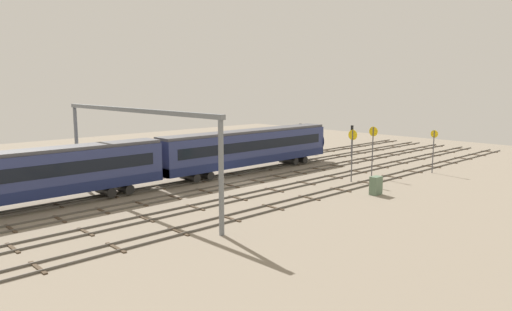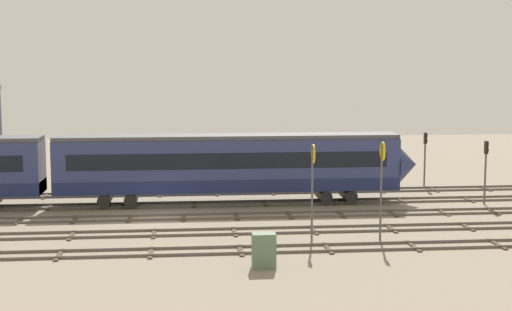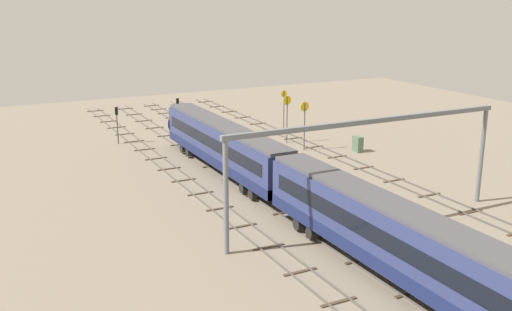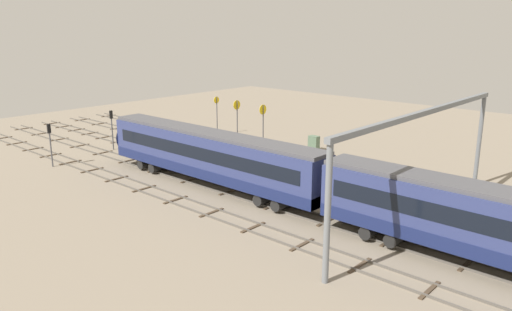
{
  "view_description": "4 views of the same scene",
  "coord_description": "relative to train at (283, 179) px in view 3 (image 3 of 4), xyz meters",
  "views": [
    {
      "loc": [
        -32.12,
        -35.47,
        10.24
      ],
      "look_at": [
        4.13,
        2.47,
        2.24
      ],
      "focal_mm": 32.98,
      "sensor_mm": 36.0,
      "label": 1
    },
    {
      "loc": [
        1.74,
        -47.32,
        9.95
      ],
      "look_at": [
        6.73,
        2.85,
        3.66
      ],
      "focal_mm": 52.16,
      "sensor_mm": 36.0,
      "label": 2
    },
    {
      "loc": [
        -46.48,
        26.81,
        17.06
      ],
      "look_at": [
        3.18,
        1.75,
        1.86
      ],
      "focal_mm": 41.67,
      "sensor_mm": 36.0,
      "label": 3
    },
    {
      "loc": [
        -26.33,
        33.0,
        13.83
      ],
      "look_at": [
        3.53,
        -0.11,
        2.16
      ],
      "focal_mm": 35.1,
      "sensor_mm": 36.0,
      "label": 4
    }
  ],
  "objects": [
    {
      "name": "speed_sign_far_trackside",
      "position": [
        26.78,
        -15.18,
        0.55
      ],
      "size": [
        0.14,
        0.87,
        4.99
      ],
      "color": "#4C4C51",
      "rests_on": "ground"
    },
    {
      "name": "track_far_background",
      "position": [
        6.88,
        4.43,
        -2.59
      ],
      "size": [
        89.82,
        2.4,
        0.16
      ],
      "color": "#59544C",
      "rests_on": "ground"
    },
    {
      "name": "speed_sign_mid_trackside",
      "position": [
        19.67,
        -11.59,
        1.08
      ],
      "size": [
        0.14,
        1.06,
        5.6
      ],
      "color": "#4C4C51",
      "rests_on": "ground"
    },
    {
      "name": "overhead_gantry",
      "position": [
        -5.53,
        -4.22,
        3.85
      ],
      "size": [
        0.4,
        23.89,
        8.25
      ],
      "color": "slate",
      "rests_on": "ground"
    },
    {
      "name": "track_with_train",
      "position": [
        6.88,
        0.0,
        -2.59
      ],
      "size": [
        89.82,
        2.4,
        0.16
      ],
      "color": "#59544C",
      "rests_on": "ground"
    },
    {
      "name": "track_middle",
      "position": [
        6.88,
        -4.43,
        -2.59
      ],
      "size": [
        89.82,
        2.4,
        0.16
      ],
      "color": "#59544C",
      "rests_on": "ground"
    },
    {
      "name": "speed_sign_near_foreground",
      "position": [
        15.76,
        -11.61,
        1.03
      ],
      "size": [
        0.14,
        1.07,
        5.51
      ],
      "color": "#4C4C51",
      "rests_on": "ground"
    },
    {
      "name": "relay_cabinet",
      "position": [
        12.49,
        -16.61,
        -1.79
      ],
      "size": [
        1.17,
        0.75,
        1.73
      ],
      "color": "#597259",
      "rests_on": "ground"
    },
    {
      "name": "signal_light_trackside_departure",
      "position": [
        28.18,
        6.35,
        0.21
      ],
      "size": [
        0.31,
        0.32,
        4.37
      ],
      "color": "#4C4C51",
      "rests_on": "ground"
    },
    {
      "name": "ground_plane",
      "position": [
        6.88,
        -4.43,
        -2.66
      ],
      "size": [
        105.82,
        105.82,
        0.0
      ],
      "primitive_type": "plane",
      "color": "gray"
    },
    {
      "name": "track_second_near",
      "position": [
        6.88,
        -8.85,
        -2.59
      ],
      "size": [
        89.82,
        2.4,
        0.16
      ],
      "color": "#59544C",
      "rests_on": "ground"
    },
    {
      "name": "train",
      "position": [
        0.0,
        0.0,
        0.0
      ],
      "size": [
        50.4,
        3.24,
        4.8
      ],
      "color": "navy",
      "rests_on": "ground"
    },
    {
      "name": "signal_light_trackside_approach",
      "position": [
        29.88,
        -1.74,
        0.3
      ],
      "size": [
        0.31,
        0.32,
        4.51
      ],
      "color": "#4C4C51",
      "rests_on": "ground"
    },
    {
      "name": "track_near_foreground",
      "position": [
        6.88,
        -13.28,
        -2.59
      ],
      "size": [
        89.82,
        2.4,
        0.16
      ],
      "color": "#59544C",
      "rests_on": "ground"
    }
  ]
}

